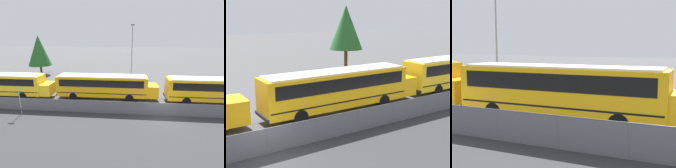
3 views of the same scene
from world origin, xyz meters
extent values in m
plane|color=#4C4C4F|center=(0.00, 0.00, 0.00)|extent=(200.00, 200.00, 0.00)
cube|color=#9EA0A5|center=(0.00, 0.00, 0.73)|extent=(97.99, 0.03, 1.46)
cube|color=slate|center=(0.00, -0.01, 0.73)|extent=(97.99, 0.01, 1.46)
cylinder|color=slate|center=(0.00, 0.00, 1.46)|extent=(97.99, 0.05, 0.05)
cylinder|color=slate|center=(0.00, 0.00, 0.73)|extent=(0.07, 0.07, 1.46)
cylinder|color=slate|center=(3.06, 0.00, 0.73)|extent=(0.07, 0.07, 1.46)
cylinder|color=slate|center=(6.12, 0.00, 0.73)|extent=(0.07, 0.07, 1.46)
cylinder|color=slate|center=(9.19, 0.00, 0.73)|extent=(0.07, 0.07, 1.46)
cylinder|color=slate|center=(12.25, 0.00, 0.73)|extent=(0.07, 0.07, 1.46)
cylinder|color=slate|center=(15.31, 0.00, 0.73)|extent=(0.07, 0.07, 1.46)
cube|color=orange|center=(-0.44, 4.72, 1.33)|extent=(1.45, 2.34, 1.58)
cube|color=#EDA80F|center=(7.33, 4.30, 1.86)|extent=(12.05, 2.54, 2.63)
cube|color=black|center=(7.33, 4.30, 2.44)|extent=(11.09, 2.58, 0.95)
cube|color=black|center=(7.33, 4.30, 1.12)|extent=(11.81, 2.57, 0.10)
cube|color=#EDA80F|center=(14.08, 4.30, 1.33)|extent=(1.45, 2.34, 1.58)
cube|color=black|center=(1.26, 4.30, 0.69)|extent=(0.12, 2.54, 0.24)
cube|color=silver|center=(7.33, 4.30, 3.22)|extent=(11.45, 2.28, 0.10)
cylinder|color=black|center=(11.07, 5.45, 0.54)|extent=(1.08, 0.28, 1.08)
cylinder|color=black|center=(11.07, 3.15, 0.54)|extent=(1.08, 0.28, 1.08)
cylinder|color=black|center=(3.60, 5.45, 0.54)|extent=(1.08, 0.28, 1.08)
cylinder|color=black|center=(3.60, 3.15, 0.54)|extent=(1.08, 0.28, 1.08)
cube|color=black|center=(15.42, 4.38, 0.69)|extent=(0.12, 2.54, 0.24)
cylinder|color=black|center=(17.76, 5.53, 0.54)|extent=(1.08, 0.28, 1.08)
cylinder|color=black|center=(17.76, 3.23, 0.54)|extent=(1.08, 0.28, 1.08)
cylinder|color=#51381E|center=(17.50, 18.01, 1.49)|extent=(0.44, 0.44, 2.98)
cone|color=#235B28|center=(17.50, 18.01, 5.77)|extent=(4.29, 4.29, 5.57)
camera|label=1|loc=(-3.69, -17.87, 8.64)|focal=28.00mm
camera|label=2|loc=(-5.33, -15.34, 7.49)|focal=50.00mm
camera|label=3|loc=(14.63, -11.67, 4.43)|focal=50.00mm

